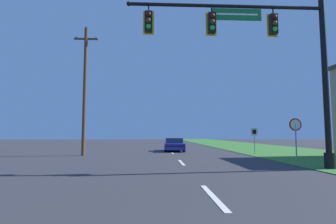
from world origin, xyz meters
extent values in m
cube|color=#38752D|center=(10.50, 30.00, 0.02)|extent=(10.00, 110.00, 0.04)
cube|color=silver|center=(0.00, 6.00, 0.01)|extent=(0.16, 2.80, 0.01)
cube|color=silver|center=(0.00, 14.00, 0.01)|extent=(0.16, 2.80, 0.01)
cube|color=silver|center=(0.00, 22.00, 0.01)|extent=(0.16, 2.80, 0.01)
cube|color=silver|center=(0.00, 30.00, 0.01)|extent=(0.16, 2.80, 0.01)
cube|color=silver|center=(0.00, 38.00, 0.01)|extent=(0.16, 2.80, 0.01)
cylinder|color=black|center=(6.40, 10.87, 0.39)|extent=(0.44, 0.44, 0.70)
cylinder|color=black|center=(6.40, 10.87, 4.08)|extent=(0.26, 0.26, 8.09)
cylinder|color=black|center=(1.85, 10.87, 7.53)|extent=(9.10, 0.16, 0.16)
sphere|color=black|center=(-2.70, 10.87, 7.53)|extent=(0.21, 0.21, 0.21)
cube|color=#196B33|center=(2.30, 10.87, 7.13)|extent=(2.31, 0.06, 0.55)
cube|color=white|center=(2.30, 10.84, 7.13)|extent=(1.94, 0.01, 0.08)
cylinder|color=black|center=(-1.79, 10.87, 7.35)|extent=(0.06, 0.06, 0.35)
cube|color=yellow|center=(-1.79, 11.01, 6.70)|extent=(0.50, 0.03, 1.11)
cube|color=black|center=(-1.79, 10.87, 6.70)|extent=(0.34, 0.24, 0.95)
sphere|color=#4C0F0C|center=(-1.79, 10.73, 6.99)|extent=(0.22, 0.22, 0.22)
sphere|color=#51380F|center=(-1.79, 10.73, 6.70)|extent=(0.22, 0.22, 0.22)
sphere|color=green|center=(-1.79, 10.73, 6.42)|extent=(0.22, 0.22, 0.22)
cylinder|color=black|center=(1.12, 10.87, 7.35)|extent=(0.06, 0.06, 0.35)
cube|color=yellow|center=(1.12, 11.01, 6.70)|extent=(0.50, 0.03, 1.11)
cube|color=black|center=(1.12, 10.87, 6.70)|extent=(0.34, 0.24, 0.95)
sphere|color=#4C0F0C|center=(1.12, 10.73, 6.99)|extent=(0.22, 0.22, 0.22)
sphere|color=#51380F|center=(1.12, 10.73, 6.70)|extent=(0.22, 0.22, 0.22)
sphere|color=green|center=(1.12, 10.73, 6.42)|extent=(0.22, 0.22, 0.22)
cylinder|color=black|center=(4.03, 10.87, 7.35)|extent=(0.06, 0.06, 0.35)
cube|color=yellow|center=(4.03, 11.01, 6.70)|extent=(0.50, 0.03, 1.11)
cube|color=black|center=(4.03, 10.87, 6.70)|extent=(0.34, 0.24, 0.95)
sphere|color=#4C0F0C|center=(4.03, 10.73, 6.99)|extent=(0.22, 0.22, 0.22)
sphere|color=#51380F|center=(4.03, 10.73, 6.70)|extent=(0.22, 0.22, 0.22)
sphere|color=green|center=(4.03, 10.73, 6.42)|extent=(0.22, 0.22, 0.22)
cylinder|color=black|center=(1.18, 25.38, 0.32)|extent=(0.22, 0.64, 0.64)
cylinder|color=black|center=(-0.42, 25.44, 0.32)|extent=(0.22, 0.64, 0.64)
cylinder|color=black|center=(1.07, 22.54, 0.32)|extent=(0.22, 0.64, 0.64)
cylinder|color=black|center=(-0.53, 22.60, 0.32)|extent=(0.22, 0.64, 0.64)
cube|color=#1E2D9E|center=(0.32, 23.99, 0.50)|extent=(1.98, 4.31, 0.55)
cube|color=#283342|center=(0.33, 24.10, 0.98)|extent=(1.67, 1.84, 0.42)
cube|color=#1E2D9E|center=(0.33, 24.10, 1.16)|extent=(1.63, 1.80, 0.06)
cube|color=#B71414|center=(0.24, 21.90, 0.56)|extent=(1.68, 0.12, 0.14)
cylinder|color=gray|center=(6.99, 14.70, 1.14)|extent=(0.07, 0.07, 2.20)
cylinder|color=red|center=(6.99, 14.70, 2.16)|extent=(0.76, 0.04, 0.76)
cylinder|color=white|center=(6.99, 14.68, 2.16)|extent=(0.61, 0.01, 0.61)
cylinder|color=gray|center=(6.29, 19.47, 1.04)|extent=(0.06, 0.06, 2.00)
cube|color=white|center=(6.29, 19.47, 1.77)|extent=(0.55, 0.04, 0.60)
cube|color=black|center=(6.29, 19.45, 1.77)|extent=(0.31, 0.01, 0.34)
cylinder|color=#4C3823|center=(-6.81, 19.17, 4.90)|extent=(0.26, 0.26, 9.80)
cube|color=#4C3823|center=(-6.81, 19.17, 8.90)|extent=(1.80, 0.12, 0.12)
cylinder|color=#333338|center=(-7.56, 19.17, 9.02)|extent=(0.08, 0.08, 0.12)
cylinder|color=#333338|center=(-6.06, 19.17, 9.02)|extent=(0.08, 0.08, 0.12)
camera|label=1|loc=(-1.47, -0.70, 1.58)|focal=28.00mm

